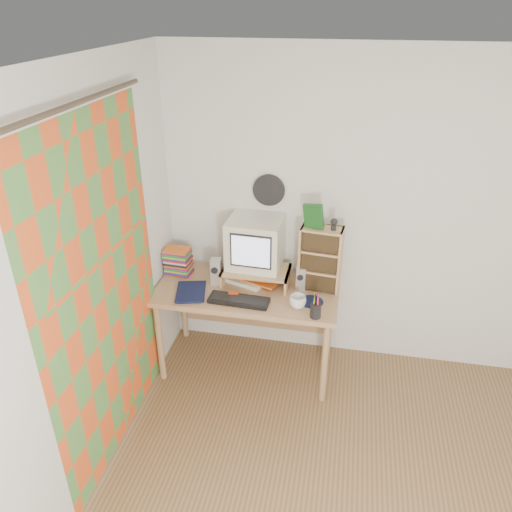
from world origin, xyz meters
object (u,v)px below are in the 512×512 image
at_px(cd_rack, 320,259).
at_px(diary, 176,291).
at_px(crt_monitor, 255,244).
at_px(mug, 298,302).
at_px(keyboard, 239,300).
at_px(dvd_stack, 178,258).
at_px(desk, 249,299).

bearing_deg(cd_rack, diary, -158.16).
bearing_deg(crt_monitor, cd_rack, -1.78).
bearing_deg(cd_rack, mug, -106.75).
bearing_deg(keyboard, dvd_stack, 152.91).
height_order(desk, keyboard, keyboard).
xyz_separation_m(desk, dvd_stack, (-0.59, 0.06, 0.28)).
height_order(dvd_stack, mug, dvd_stack).
xyz_separation_m(keyboard, mug, (0.43, 0.01, 0.03)).
xyz_separation_m(mug, diary, (-0.92, 0.01, -0.02)).
height_order(mug, diary, mug).
bearing_deg(mug, cd_rack, 66.79).
bearing_deg(crt_monitor, keyboard, -94.89).
xyz_separation_m(dvd_stack, cd_rack, (1.13, -0.02, 0.11)).
xyz_separation_m(dvd_stack, mug, (1.01, -0.32, -0.09)).
height_order(cd_rack, mug, cd_rack).
bearing_deg(keyboard, diary, -179.82).
height_order(desk, cd_rack, cd_rack).
relative_size(crt_monitor, mug, 3.35).
height_order(desk, dvd_stack, dvd_stack).
relative_size(dvd_stack, diary, 1.06).
bearing_deg(crt_monitor, desk, -105.84).
height_order(keyboard, cd_rack, cd_rack).
relative_size(desk, diary, 5.26).
bearing_deg(mug, crt_monitor, 138.34).
height_order(crt_monitor, dvd_stack, crt_monitor).
xyz_separation_m(cd_rack, diary, (-1.05, -0.29, -0.23)).
relative_size(keyboard, mug, 3.70).
distance_m(dvd_stack, diary, 0.34).
bearing_deg(diary, mug, -14.11).
bearing_deg(diary, keyboard, -16.23).
bearing_deg(crt_monitor, dvd_stack, -174.82).
xyz_separation_m(desk, mug, (0.41, -0.25, 0.18)).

